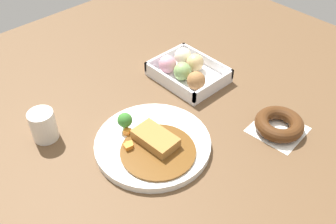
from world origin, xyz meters
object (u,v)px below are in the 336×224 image
object	(u,v)px
chocolate_ring_donut	(279,124)
coffee_mug	(43,125)
curry_plate	(152,143)
donut_box	(186,70)

from	to	relation	value
chocolate_ring_donut	coffee_mug	size ratio (longest dim) A/B	1.69
curry_plate	coffee_mug	world-z (taller)	coffee_mug
coffee_mug	donut_box	bearing A→B (deg)	81.79
curry_plate	chocolate_ring_donut	size ratio (longest dim) A/B	2.09
chocolate_ring_donut	coffee_mug	distance (m)	0.58
curry_plate	chocolate_ring_donut	world-z (taller)	curry_plate
curry_plate	chocolate_ring_donut	distance (m)	0.32
chocolate_ring_donut	coffee_mug	world-z (taller)	coffee_mug
donut_box	chocolate_ring_donut	size ratio (longest dim) A/B	1.53
curry_plate	donut_box	size ratio (longest dim) A/B	1.36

